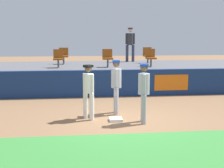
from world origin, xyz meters
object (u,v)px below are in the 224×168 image
seat_front_right (151,57)px  seat_front_left (58,57)px  spectator_hooded (130,42)px  player_coach_visitor (116,83)px  seat_back_right (148,54)px  first_base (116,119)px  player_runner_visitor (144,89)px  seat_back_left (64,55)px  player_fielder_home (88,88)px  seat_front_center (108,57)px

seat_front_right → seat_front_left: size_ratio=1.00×
seat_front_left → spectator_hooded: spectator_hooded is taller
player_coach_visitor → spectator_hooded: (1.73, 7.37, 1.17)m
seat_back_right → seat_front_left: 4.95m
first_base → player_runner_visitor: bearing=-21.2°
seat_back_left → seat_front_left: bearing=-96.0°
player_fielder_home → player_coach_visitor: player_coach_visitor is taller
player_runner_visitor → spectator_hooded: size_ratio=0.95×
player_runner_visitor → seat_front_right: seat_front_right is taller
player_coach_visitor → seat_front_right: seat_front_right is taller
player_coach_visitor → seat_back_right: size_ratio=2.16×
seat_back_left → seat_front_right: bearing=-23.4°
player_coach_visitor → seat_front_right: (2.24, 4.51, 0.55)m
player_runner_visitor → seat_back_left: bearing=-151.7°
first_base → seat_back_left: (-1.80, 7.22, 1.56)m
seat_front_center → seat_front_left: 2.29m
player_fielder_home → seat_back_left: size_ratio=2.05×
seat_front_left → seat_back_left: bearing=84.0°
player_runner_visitor → player_coach_visitor: bearing=-141.8°
seat_front_right → seat_front_left: bearing=-180.0°
first_base → seat_front_right: seat_front_right is taller
seat_front_center → spectator_hooded: (1.56, 2.85, 0.62)m
player_fielder_home → seat_front_right: bearing=110.5°
seat_back_left → seat_front_left: same height
seat_front_left → seat_front_right: bearing=0.0°
player_fielder_home → seat_front_left: size_ratio=2.05×
seat_back_right → seat_front_left: size_ratio=1.00×
player_fielder_home → player_runner_visitor: (1.63, -0.61, 0.04)m
player_coach_visitor → seat_back_right: seat_back_right is taller
seat_front_center → seat_front_right: same height
player_runner_visitor → seat_back_right: size_ratio=2.13×
first_base → seat_front_right: (2.37, 5.42, 1.56)m
player_runner_visitor → seat_back_left: 7.99m
first_base → seat_front_center: size_ratio=0.48×
seat_front_right → player_runner_visitor: bearing=-105.2°
seat_front_left → spectator_hooded: (3.85, 2.85, 0.62)m
first_base → spectator_hooded: (1.86, 8.28, 2.18)m
player_fielder_home → seat_front_right: 6.07m
first_base → spectator_hooded: 8.76m
seat_front_center → player_fielder_home: bearing=-102.4°
player_fielder_home → player_coach_visitor: bearing=85.1°
seat_back_left → player_fielder_home: bearing=-82.0°
seat_back_right → spectator_hooded: size_ratio=0.45×
first_base → player_coach_visitor: bearing=81.8°
player_fielder_home → spectator_hooded: bearing=123.8°
first_base → player_coach_visitor: 1.37m
seat_front_left → spectator_hooded: size_ratio=0.45×
seat_front_left → player_fielder_home: bearing=-77.3°
player_runner_visitor → spectator_hooded: (1.06, 8.59, 1.18)m
seat_back_left → player_runner_visitor: bearing=-70.9°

